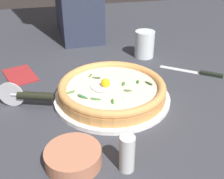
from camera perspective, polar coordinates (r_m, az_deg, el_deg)
The scene contains 9 objects.
ground_plane at distance 0.78m, azimuth -2.02°, elevation -5.05°, with size 2.40×2.40×0.03m, color #35373E.
pizza_plate at distance 0.82m, azimuth -0.00°, elevation -1.57°, with size 0.34×0.34×0.01m, color white.
pizza at distance 0.80m, azimuth -0.02°, elevation 0.13°, with size 0.31×0.31×0.06m.
side_bowl at distance 0.61m, azimuth -7.91°, elevation -13.48°, with size 0.12×0.12×0.04m, color #B87254.
pizza_cutter at distance 0.80m, azimuth -16.46°, elevation -1.18°, with size 0.07×0.15×0.07m.
table_knife at distance 1.01m, azimuth 17.49°, elevation 3.30°, with size 0.14×0.18×0.01m.
drinking_glass at distance 1.09m, azimuth 6.61°, elevation 8.84°, with size 0.07×0.07×0.10m.
folded_napkin at distance 1.00m, azimuth -18.22°, elevation 2.88°, with size 0.14×0.09×0.01m, color maroon.
pepper_shaker at distance 0.58m, azimuth 3.08°, elevation -12.89°, with size 0.03×0.03×0.08m, color silver.
Camera 1 is at (-0.63, 0.12, 0.44)m, focal length 44.94 mm.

